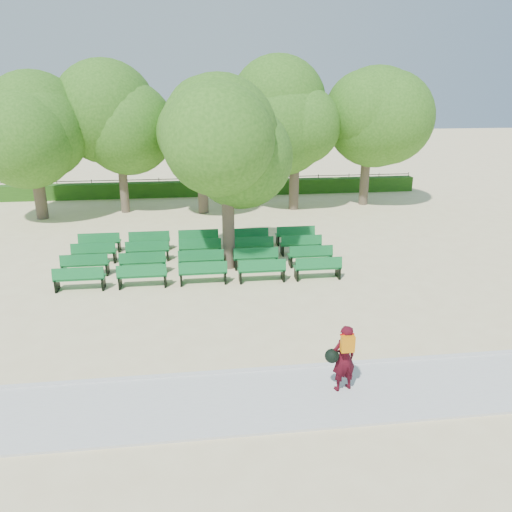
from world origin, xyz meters
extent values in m
plane|color=beige|center=(0.00, 0.00, 0.00)|extent=(120.00, 120.00, 0.00)
cube|color=silver|center=(0.00, -7.40, 0.03)|extent=(30.00, 2.20, 0.06)
cube|color=silver|center=(0.00, -6.25, 0.05)|extent=(30.00, 0.12, 0.10)
cube|color=#275716|center=(0.00, 14.00, 0.45)|extent=(26.00, 0.70, 0.90)
cube|color=#136E30|center=(-0.80, 1.56, 0.41)|extent=(1.66, 0.52, 0.05)
cube|color=#136E30|center=(-0.80, 1.37, 0.64)|extent=(1.64, 0.19, 0.38)
cylinder|color=brown|center=(0.24, 1.03, 1.49)|extent=(0.44, 0.44, 2.98)
ellipsoid|color=#386E1D|center=(0.24, 1.03, 4.09)|extent=(4.04, 4.04, 3.64)
imported|color=#3F0913|center=(2.11, -7.25, 0.83)|extent=(0.64, 0.50, 1.55)
cube|color=orange|center=(2.11, -7.43, 1.28)|extent=(0.29, 0.14, 0.36)
sphere|color=black|center=(1.82, -7.30, 0.94)|extent=(0.31, 0.31, 0.31)
camera|label=1|loc=(-1.00, -16.43, 6.43)|focal=35.00mm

